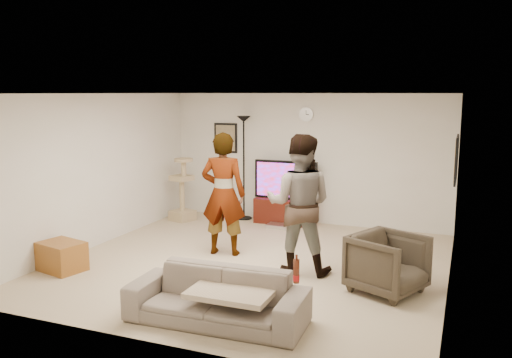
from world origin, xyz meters
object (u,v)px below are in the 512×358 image
at_px(cat_tree, 182,189).
at_px(person_right, 299,204).
at_px(tv, 286,180).
at_px(armchair, 388,264).
at_px(sofa, 217,297).
at_px(floor_lamp, 244,168).
at_px(person_left, 223,194).
at_px(beer_bottle, 296,271).
at_px(side_table, 62,256).
at_px(tv_stand, 285,211).

distance_m(cat_tree, person_right, 3.72).
relative_size(tv, armchair, 1.50).
xyz_separation_m(cat_tree, sofa, (2.72, -4.03, -0.34)).
bearing_deg(floor_lamp, sofa, -70.41).
distance_m(person_left, beer_bottle, 3.03).
xyz_separation_m(tv, floor_lamp, (-0.90, 0.04, 0.18)).
relative_size(floor_lamp, side_table, 3.32).
height_order(tv_stand, armchair, armchair).
relative_size(tv, floor_lamp, 0.60).
bearing_deg(tv_stand, cat_tree, -164.80).
height_order(tv, sofa, tv).
distance_m(person_left, person_right, 1.40).
bearing_deg(sofa, person_right, 78.17).
xyz_separation_m(tv_stand, side_table, (-2.07, -3.83, -0.04)).
height_order(tv, person_right, person_right).
relative_size(person_left, sofa, 0.97).
bearing_deg(side_table, sofa, -14.75).
bearing_deg(side_table, floor_lamp, 73.10).
height_order(person_left, armchair, person_left).
bearing_deg(side_table, beer_bottle, -11.26).
bearing_deg(tv_stand, armchair, -51.46).
distance_m(person_right, beer_bottle, 2.05).
distance_m(person_right, sofa, 2.09).
relative_size(tv_stand, floor_lamp, 0.57).
height_order(tv, cat_tree, cat_tree).
bearing_deg(sofa, person_left, 111.43).
xyz_separation_m(sofa, side_table, (-2.82, 0.74, -0.08)).
height_order(tv_stand, tv, tv).
bearing_deg(cat_tree, sofa, -55.95).
height_order(sofa, armchair, armchair).
bearing_deg(side_table, person_left, 41.28).
xyz_separation_m(tv_stand, tv, (0.00, 0.00, 0.61)).
bearing_deg(sofa, tv_stand, 97.20).
distance_m(sofa, side_table, 2.91).
relative_size(sofa, side_table, 3.19).
bearing_deg(armchair, cat_tree, 85.08).
relative_size(cat_tree, sofa, 0.64).
xyz_separation_m(tv, cat_tree, (-1.98, -0.54, -0.23)).
height_order(floor_lamp, cat_tree, floor_lamp).
height_order(sofa, beer_bottle, beer_bottle).
xyz_separation_m(tv_stand, floor_lamp, (-0.90, 0.04, 0.79)).
xyz_separation_m(cat_tree, person_left, (1.71, -1.70, 0.33)).
distance_m(floor_lamp, person_right, 3.32).
distance_m(floor_lamp, cat_tree, 1.29).
height_order(sofa, side_table, sofa).
xyz_separation_m(cat_tree, beer_bottle, (3.63, -4.03, 0.07)).
xyz_separation_m(sofa, armchair, (1.62, 1.60, 0.09)).
bearing_deg(tv, floor_lamp, 177.12).
xyz_separation_m(cat_tree, armchair, (4.34, -2.43, -0.25)).
bearing_deg(side_table, armchair, 10.98).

